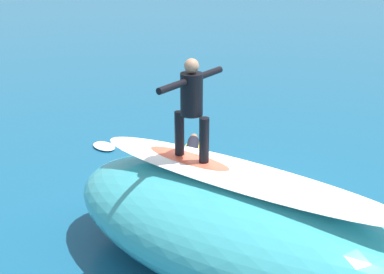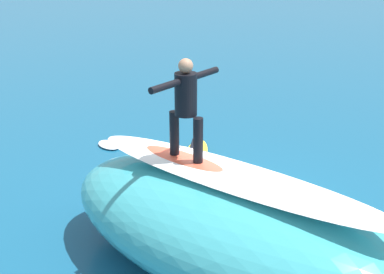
# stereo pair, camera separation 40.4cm
# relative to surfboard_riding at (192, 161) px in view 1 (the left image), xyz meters

# --- Properties ---
(ground_plane) EXTENTS (120.00, 120.00, 0.00)m
(ground_plane) POSITION_rel_surfboard_riding_xyz_m (-0.39, -1.56, -1.75)
(ground_plane) COLOR #145175
(wave_crest) EXTENTS (6.73, 4.82, 1.70)m
(wave_crest) POSITION_rel_surfboard_riding_xyz_m (-0.82, 0.30, -0.90)
(wave_crest) COLOR teal
(wave_crest) RESTS_ON ground_plane
(wave_foam_lip) EXTENTS (5.22, 2.72, 0.08)m
(wave_foam_lip) POSITION_rel_surfboard_riding_xyz_m (-0.82, 0.30, -0.01)
(wave_foam_lip) COLOR white
(wave_foam_lip) RESTS_ON wave_crest
(surfboard_riding) EXTENTS (1.93, 1.18, 0.10)m
(surfboard_riding) POSITION_rel_surfboard_riding_xyz_m (0.00, 0.00, 0.00)
(surfboard_riding) COLOR #E0563D
(surfboard_riding) RESTS_ON wave_crest
(surfer_riding) EXTENTS (0.67, 1.44, 1.60)m
(surfer_riding) POSITION_rel_surfboard_riding_xyz_m (0.00, 0.00, 0.98)
(surfer_riding) COLOR black
(surfer_riding) RESTS_ON surfboard_riding
(surfboard_paddling) EXTENTS (0.88, 1.99, 0.09)m
(surfboard_paddling) POSITION_rel_surfboard_riding_xyz_m (1.03, -3.96, -1.70)
(surfboard_paddling) COLOR yellow
(surfboard_paddling) RESTS_ON ground_plane
(surfer_paddling) EXTENTS (0.54, 1.66, 0.30)m
(surfer_paddling) POSITION_rel_surfboard_riding_xyz_m (1.00, -3.84, -1.52)
(surfer_paddling) COLOR black
(surfer_paddling) RESTS_ON surfboard_paddling
(foam_patch_mid) EXTENTS (0.85, 0.76, 0.09)m
(foam_patch_mid) POSITION_rel_surfboard_riding_xyz_m (3.33, -3.88, -1.70)
(foam_patch_mid) COLOR white
(foam_patch_mid) RESTS_ON ground_plane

